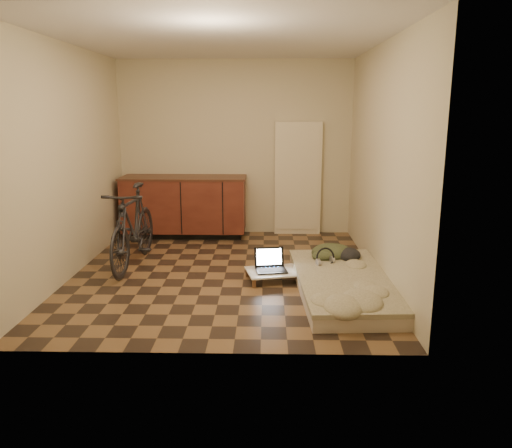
{
  "coord_description": "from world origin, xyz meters",
  "views": [
    {
      "loc": [
        0.48,
        -5.59,
        1.88
      ],
      "look_at": [
        0.35,
        0.17,
        0.55
      ],
      "focal_mm": 35.0,
      "sensor_mm": 36.0,
      "label": 1
    }
  ],
  "objects_px": {
    "lap_desk": "(278,272)",
    "bicycle": "(133,223)",
    "laptop": "(270,265)",
    "futon": "(344,284)"
  },
  "relations": [
    {
      "from": "futon",
      "to": "laptop",
      "type": "bearing_deg",
      "value": 151.07
    },
    {
      "from": "bicycle",
      "to": "futon",
      "type": "height_order",
      "value": "bicycle"
    },
    {
      "from": "bicycle",
      "to": "futon",
      "type": "relative_size",
      "value": 0.82
    },
    {
      "from": "bicycle",
      "to": "lap_desk",
      "type": "distance_m",
      "value": 1.86
    },
    {
      "from": "lap_desk",
      "to": "laptop",
      "type": "xyz_separation_m",
      "value": [
        -0.08,
        0.02,
        0.06
      ]
    },
    {
      "from": "bicycle",
      "to": "laptop",
      "type": "distance_m",
      "value": 1.76
    },
    {
      "from": "futon",
      "to": "bicycle",
      "type": "bearing_deg",
      "value": 158.18
    },
    {
      "from": "bicycle",
      "to": "laptop",
      "type": "bearing_deg",
      "value": -12.9
    },
    {
      "from": "laptop",
      "to": "bicycle",
      "type": "bearing_deg",
      "value": 154.89
    },
    {
      "from": "lap_desk",
      "to": "bicycle",
      "type": "bearing_deg",
      "value": 151.46
    }
  ]
}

